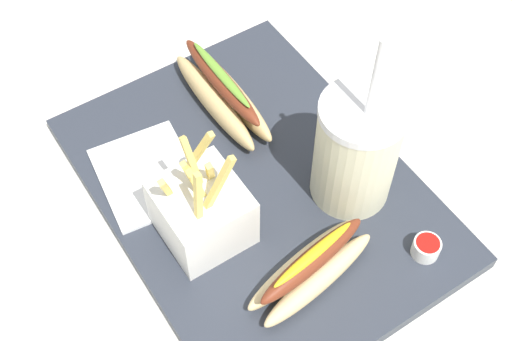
{
  "coord_description": "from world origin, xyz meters",
  "views": [
    {
      "loc": [
        0.39,
        -0.26,
        0.71
      ],
      "look_at": [
        0.0,
        0.0,
        0.05
      ],
      "focal_mm": 48.42,
      "sensor_mm": 36.0,
      "label": 1
    }
  ],
  "objects_px": {
    "hot_dog_2": "(311,268)",
    "ketchup_cup_1": "(426,247)",
    "napkin_stack": "(147,175)",
    "soda_cup": "(356,151)",
    "fries_basket": "(202,211)",
    "hot_dog_1": "(222,94)"
  },
  "relations": [
    {
      "from": "fries_basket",
      "to": "hot_dog_2",
      "type": "bearing_deg",
      "value": 29.98
    },
    {
      "from": "soda_cup",
      "to": "napkin_stack",
      "type": "bearing_deg",
      "value": -127.26
    },
    {
      "from": "hot_dog_1",
      "to": "napkin_stack",
      "type": "relative_size",
      "value": 1.42
    },
    {
      "from": "hot_dog_1",
      "to": "fries_basket",
      "type": "bearing_deg",
      "value": -38.24
    },
    {
      "from": "fries_basket",
      "to": "napkin_stack",
      "type": "bearing_deg",
      "value": -169.79
    },
    {
      "from": "hot_dog_1",
      "to": "napkin_stack",
      "type": "height_order",
      "value": "hot_dog_1"
    },
    {
      "from": "ketchup_cup_1",
      "to": "napkin_stack",
      "type": "bearing_deg",
      "value": -141.37
    },
    {
      "from": "fries_basket",
      "to": "hot_dog_2",
      "type": "xyz_separation_m",
      "value": [
        0.12,
        0.07,
        -0.02
      ]
    },
    {
      "from": "ketchup_cup_1",
      "to": "napkin_stack",
      "type": "height_order",
      "value": "ketchup_cup_1"
    },
    {
      "from": "ketchup_cup_1",
      "to": "hot_dog_1",
      "type": "bearing_deg",
      "value": -165.98
    },
    {
      "from": "soda_cup",
      "to": "hot_dog_1",
      "type": "xyz_separation_m",
      "value": [
        -0.19,
        -0.06,
        -0.05
      ]
    },
    {
      "from": "hot_dog_1",
      "to": "ketchup_cup_1",
      "type": "height_order",
      "value": "hot_dog_1"
    },
    {
      "from": "soda_cup",
      "to": "hot_dog_2",
      "type": "xyz_separation_m",
      "value": [
        0.07,
        -0.11,
        -0.05
      ]
    },
    {
      "from": "fries_basket",
      "to": "napkin_stack",
      "type": "distance_m",
      "value": 0.11
    },
    {
      "from": "fries_basket",
      "to": "napkin_stack",
      "type": "height_order",
      "value": "fries_basket"
    },
    {
      "from": "soda_cup",
      "to": "hot_dog_1",
      "type": "distance_m",
      "value": 0.21
    },
    {
      "from": "soda_cup",
      "to": "hot_dog_2",
      "type": "relative_size",
      "value": 1.48
    },
    {
      "from": "hot_dog_1",
      "to": "hot_dog_2",
      "type": "distance_m",
      "value": 0.27
    },
    {
      "from": "soda_cup",
      "to": "hot_dog_1",
      "type": "height_order",
      "value": "soda_cup"
    },
    {
      "from": "ketchup_cup_1",
      "to": "hot_dog_2",
      "type": "bearing_deg",
      "value": -109.75
    },
    {
      "from": "napkin_stack",
      "to": "soda_cup",
      "type": "bearing_deg",
      "value": 52.74
    },
    {
      "from": "hot_dog_2",
      "to": "ketchup_cup_1",
      "type": "bearing_deg",
      "value": 70.25
    }
  ]
}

